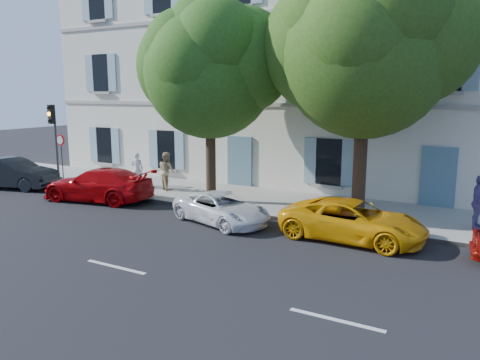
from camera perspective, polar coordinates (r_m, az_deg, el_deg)
The scene contains 15 objects.
ground at distance 15.94m, azimuth -4.82°, elevation -5.98°, with size 90.00×90.00×0.00m, color black.
sidewalk at distance 19.64m, azimuth 2.45°, elevation -2.54°, with size 36.00×4.50×0.15m, color #A09E96.
kerb at distance 17.78m, azimuth -0.71°, elevation -3.92°, with size 36.00×0.16×0.16m, color #9E998E.
building at distance 24.44m, azimuth 8.84°, elevation 13.93°, with size 28.00×7.00×12.00m, color beige.
car_dark_sedan at distance 24.93m, azimuth -26.02°, elevation 0.73°, with size 1.53×4.40×1.45m, color black.
car_red_coupe at distance 20.71m, azimuth -16.91°, elevation -0.54°, with size 1.96×4.82×1.40m, color #AF0508.
car_white_coupe at distance 16.49m, azimuth -2.26°, elevation -3.47°, with size 1.76×3.82×1.06m, color white.
car_yellow_supercar at distance 15.01m, azimuth 13.57°, elevation -4.83°, with size 2.07×4.49×1.25m, color #EBA009.
tree_left at distance 18.82m, azimuth -3.71°, elevation 12.84°, with size 5.14×5.14×7.97m.
tree_right at distance 16.74m, azimuth 15.00°, elevation 14.64°, with size 5.74×5.74×8.84m.
traffic_light at distance 24.06m, azimuth -21.82°, elevation 6.00°, with size 0.32×0.43×3.83m.
road_sign at distance 24.61m, azimuth -20.99°, elevation 3.67°, with size 0.55×0.09×2.37m.
pedestrian_a at distance 22.86m, azimuth -12.43°, elevation 1.31°, with size 0.58×0.38×1.58m, color silver.
pedestrian_b at distance 21.60m, azimuth -8.91°, elevation 1.11°, with size 0.85×0.66×1.74m, color tan.
pedestrian_c at distance 17.06m, azimuth 27.06°, elevation -2.43°, with size 1.04×0.43×1.77m, color #5D4B89.
Camera 1 is at (8.59, -12.63, 4.56)m, focal length 35.00 mm.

